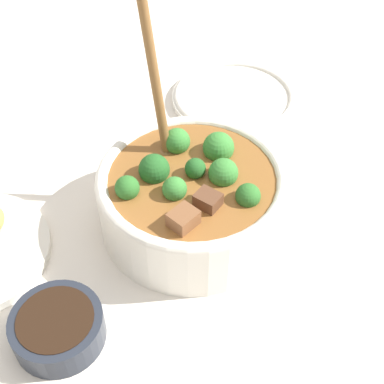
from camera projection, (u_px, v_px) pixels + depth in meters
name	position (u px, v px, depth m)	size (l,w,h in m)	color
ground_plane	(192.00, 222.00, 0.70)	(4.00, 4.00, 0.00)	silver
stew_bowl	(192.00, 194.00, 0.67)	(0.23, 0.23, 0.28)	white
condiment_bowl	(58.00, 327.00, 0.57)	(0.10, 0.10, 0.04)	#232833
empty_plate	(234.00, 97.00, 0.88)	(0.21, 0.21, 0.02)	silver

